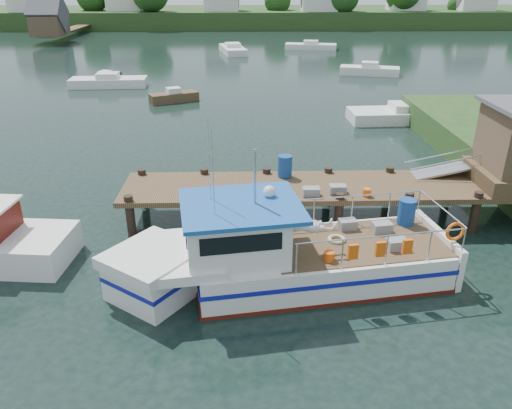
{
  "coord_description": "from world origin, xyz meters",
  "views": [
    {
      "loc": [
        -1.42,
        -17.44,
        8.65
      ],
      "look_at": [
        -1.0,
        -1.5,
        1.3
      ],
      "focal_mm": 35.0,
      "sensor_mm": 36.0,
      "label": 1
    }
  ],
  "objects_px": {
    "moored_b": "(369,70)",
    "moored_c": "(406,114)",
    "moored_rowboat": "(174,96)",
    "moored_e": "(105,78)",
    "dock": "(455,163)",
    "moored_a": "(108,82)",
    "lobster_boat": "(279,256)",
    "moored_far": "(311,46)",
    "moored_d": "(233,49)"
  },
  "relations": [
    {
      "from": "moored_far",
      "to": "moored_e",
      "type": "relative_size",
      "value": 1.78
    },
    {
      "from": "moored_far",
      "to": "moored_b",
      "type": "bearing_deg",
      "value": -84.93
    },
    {
      "from": "moored_rowboat",
      "to": "moored_b",
      "type": "xyz_separation_m",
      "value": [
        17.21,
        10.53,
        0.06
      ]
    },
    {
      "from": "lobster_boat",
      "to": "moored_rowboat",
      "type": "distance_m",
      "value": 25.21
    },
    {
      "from": "dock",
      "to": "moored_a",
      "type": "xyz_separation_m",
      "value": [
        -19.34,
        25.63,
        -1.81
      ]
    },
    {
      "from": "moored_b",
      "to": "moored_c",
      "type": "height_order",
      "value": "moored_b"
    },
    {
      "from": "lobster_boat",
      "to": "moored_c",
      "type": "bearing_deg",
      "value": 53.9
    },
    {
      "from": "moored_b",
      "to": "moored_e",
      "type": "relative_size",
      "value": 1.53
    },
    {
      "from": "dock",
      "to": "moored_e",
      "type": "bearing_deg",
      "value": 125.99
    },
    {
      "from": "dock",
      "to": "moored_far",
      "type": "distance_m",
      "value": 48.61
    },
    {
      "from": "moored_rowboat",
      "to": "moored_d",
      "type": "bearing_deg",
      "value": 86.3
    },
    {
      "from": "lobster_boat",
      "to": "moored_e",
      "type": "distance_m",
      "value": 34.74
    },
    {
      "from": "moored_b",
      "to": "moored_c",
      "type": "xyz_separation_m",
      "value": [
        -1.44,
        -16.44,
        -0.02
      ]
    },
    {
      "from": "moored_rowboat",
      "to": "moored_c",
      "type": "height_order",
      "value": "moored_c"
    },
    {
      "from": "dock",
      "to": "moored_far",
      "type": "relative_size",
      "value": 2.47
    },
    {
      "from": "lobster_boat",
      "to": "moored_e",
      "type": "relative_size",
      "value": 2.89
    },
    {
      "from": "dock",
      "to": "moored_rowboat",
      "type": "distance_m",
      "value": 23.96
    },
    {
      "from": "moored_rowboat",
      "to": "moored_e",
      "type": "height_order",
      "value": "moored_rowboat"
    },
    {
      "from": "moored_c",
      "to": "moored_e",
      "type": "bearing_deg",
      "value": 156.59
    },
    {
      "from": "moored_d",
      "to": "moored_rowboat",
      "type": "bearing_deg",
      "value": -79.63
    },
    {
      "from": "moored_a",
      "to": "moored_b",
      "type": "relative_size",
      "value": 1.11
    },
    {
      "from": "dock",
      "to": "moored_a",
      "type": "distance_m",
      "value": 32.15
    },
    {
      "from": "lobster_boat",
      "to": "moored_d",
      "type": "xyz_separation_m",
      "value": [
        -2.19,
        49.99,
        -0.49
      ]
    },
    {
      "from": "dock",
      "to": "moored_b",
      "type": "relative_size",
      "value": 2.87
    },
    {
      "from": "dock",
      "to": "moored_far",
      "type": "height_order",
      "value": "dock"
    },
    {
      "from": "moored_e",
      "to": "dock",
      "type": "bearing_deg",
      "value": -45.96
    },
    {
      "from": "moored_rowboat",
      "to": "moored_c",
      "type": "bearing_deg",
      "value": -15.32
    },
    {
      "from": "moored_rowboat",
      "to": "moored_a",
      "type": "distance_m",
      "value": 8.42
    },
    {
      "from": "moored_d",
      "to": "moored_b",
      "type": "bearing_deg",
      "value": -29.42
    },
    {
      "from": "moored_far",
      "to": "lobster_boat",
      "type": "bearing_deg",
      "value": -103.55
    },
    {
      "from": "lobster_boat",
      "to": "moored_e",
      "type": "height_order",
      "value": "lobster_boat"
    },
    {
      "from": "moored_far",
      "to": "moored_c",
      "type": "relative_size",
      "value": 0.89
    },
    {
      "from": "lobster_boat",
      "to": "moored_c",
      "type": "relative_size",
      "value": 1.45
    },
    {
      "from": "lobster_boat",
      "to": "moored_far",
      "type": "distance_m",
      "value": 53.59
    },
    {
      "from": "dock",
      "to": "moored_c",
      "type": "distance_m",
      "value": 14.43
    },
    {
      "from": "moored_rowboat",
      "to": "dock",
      "type": "bearing_deg",
      "value": -51.52
    },
    {
      "from": "dock",
      "to": "moored_rowboat",
      "type": "height_order",
      "value": "dock"
    },
    {
      "from": "dock",
      "to": "moored_e",
      "type": "distance_m",
      "value": 34.26
    },
    {
      "from": "moored_b",
      "to": "dock",
      "type": "bearing_deg",
      "value": -117.44
    },
    {
      "from": "moored_b",
      "to": "lobster_boat",
      "type": "bearing_deg",
      "value": -127.26
    },
    {
      "from": "moored_b",
      "to": "moored_c",
      "type": "relative_size",
      "value": 0.77
    },
    {
      "from": "moored_e",
      "to": "lobster_boat",
      "type": "bearing_deg",
      "value": -59.63
    },
    {
      "from": "lobster_boat",
      "to": "moored_rowboat",
      "type": "relative_size",
      "value": 2.89
    },
    {
      "from": "moored_far",
      "to": "moored_c",
      "type": "bearing_deg",
      "value": -92.19
    },
    {
      "from": "moored_rowboat",
      "to": "moored_far",
      "type": "distance_m",
      "value": 31.8
    },
    {
      "from": "dock",
      "to": "moored_c",
      "type": "xyz_separation_m",
      "value": [
        2.66,
        14.07,
        -1.81
      ]
    },
    {
      "from": "moored_far",
      "to": "moored_d",
      "type": "bearing_deg",
      "value": -168.21
    },
    {
      "from": "lobster_boat",
      "to": "moored_rowboat",
      "type": "xyz_separation_m",
      "value": [
        -6.2,
        24.43,
        -0.55
      ]
    },
    {
      "from": "moored_a",
      "to": "lobster_boat",
      "type": "bearing_deg",
      "value": -50.24
    },
    {
      "from": "moored_far",
      "to": "moored_a",
      "type": "height_order",
      "value": "moored_a"
    }
  ]
}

